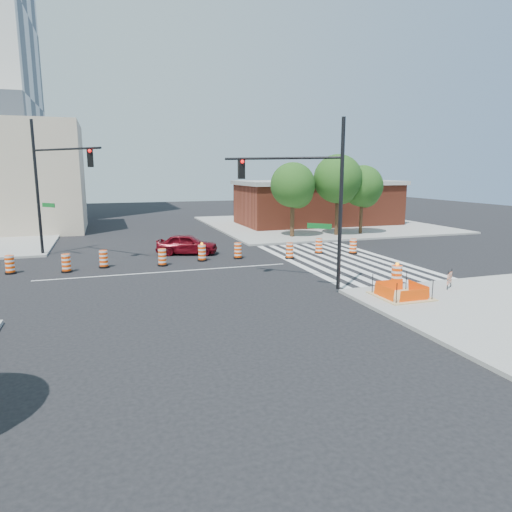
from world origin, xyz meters
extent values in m
plane|color=black|center=(0.00, 0.00, 0.00)|extent=(120.00, 120.00, 0.00)
cube|color=gray|center=(18.00, 18.00, 0.07)|extent=(22.00, 22.00, 0.15)
cube|color=silver|center=(7.80, 0.00, 0.01)|extent=(0.45, 13.50, 0.01)
cube|color=silver|center=(8.70, 0.00, 0.01)|extent=(0.45, 13.50, 0.01)
cube|color=silver|center=(9.60, 0.00, 0.01)|extent=(0.45, 13.50, 0.01)
cube|color=silver|center=(10.50, 0.00, 0.01)|extent=(0.45, 13.50, 0.01)
cube|color=silver|center=(11.40, 0.00, 0.01)|extent=(0.45, 13.50, 0.01)
cube|color=silver|center=(12.30, 0.00, 0.01)|extent=(0.45, 13.50, 0.01)
cube|color=silver|center=(13.20, 0.00, 0.01)|extent=(0.45, 13.50, 0.01)
cube|color=silver|center=(14.10, 0.00, 0.01)|extent=(0.45, 13.50, 0.01)
cube|color=silver|center=(0.00, 0.00, 0.01)|extent=(14.00, 0.12, 0.01)
cube|color=tan|center=(9.00, -9.00, 0.17)|extent=(2.20, 2.20, 0.05)
cube|color=#FF4705|center=(9.00, -9.90, 0.43)|extent=(1.44, 0.02, 0.55)
cube|color=#FF4705|center=(9.00, -8.10, 0.43)|extent=(1.44, 0.02, 0.55)
cube|color=#FF4705|center=(8.10, -9.00, 0.43)|extent=(0.02, 1.44, 0.55)
cube|color=#FF4705|center=(9.90, -9.00, 0.43)|extent=(0.02, 1.44, 0.55)
cylinder|color=black|center=(8.10, -9.90, 0.60)|extent=(0.04, 0.04, 0.90)
cylinder|color=black|center=(9.90, -9.90, 0.60)|extent=(0.04, 0.04, 0.90)
cylinder|color=black|center=(8.10, -8.10, 0.60)|extent=(0.04, 0.04, 0.90)
cylinder|color=black|center=(9.90, -8.10, 0.60)|extent=(0.04, 0.04, 0.90)
cube|color=maroon|center=(18.00, 18.00, 2.10)|extent=(16.00, 8.00, 4.20)
cube|color=gray|center=(18.00, 18.00, 4.40)|extent=(16.50, 8.50, 0.40)
cube|color=#C4AF96|center=(-12.00, 22.00, 5.00)|extent=(14.00, 10.00, 10.00)
imported|color=#610811|center=(2.01, 5.15, 0.70)|extent=(4.42, 2.90, 1.40)
cylinder|color=black|center=(7.00, -6.93, 4.04)|extent=(0.18, 0.18, 7.79)
cylinder|color=black|center=(4.82, -4.99, 6.18)|extent=(4.44, 3.96, 0.12)
cube|color=black|center=(3.29, -3.64, 5.70)|extent=(0.31, 0.27, 0.97)
sphere|color=#FF0C0C|center=(3.29, -3.82, 6.04)|extent=(0.18, 0.18, 0.18)
cube|color=#0C591E|center=(6.28, -6.28, 3.07)|extent=(0.90, 0.80, 0.24)
cylinder|color=black|center=(-7.31, 7.82, 4.51)|extent=(0.20, 0.20, 8.71)
cylinder|color=black|center=(-5.25, 5.28, 6.90)|extent=(4.22, 5.15, 0.13)
cube|color=black|center=(-3.80, 3.51, 6.36)|extent=(0.35, 0.30, 1.09)
sphere|color=#FF0C0C|center=(-3.80, 3.33, 6.74)|extent=(0.20, 0.20, 0.20)
cube|color=#0C591E|center=(-6.62, 6.97, 3.42)|extent=(0.86, 1.04, 0.27)
cylinder|color=black|center=(9.81, -7.48, 0.20)|extent=(0.61, 0.61, 0.10)
cylinder|color=#FF4405|center=(9.81, -7.48, 0.71)|extent=(0.49, 0.49, 0.97)
sphere|color=#FF990C|center=(9.81, -7.48, 1.27)|extent=(0.16, 0.16, 0.16)
cube|color=#FF4405|center=(12.00, -8.50, 0.78)|extent=(0.64, 0.48, 0.25)
cube|color=#FF4405|center=(12.00, -8.50, 0.49)|extent=(0.64, 0.48, 0.20)
cylinder|color=black|center=(11.73, -8.70, 0.60)|extent=(0.04, 0.04, 0.90)
cylinder|color=black|center=(12.28, -8.30, 0.60)|extent=(0.04, 0.04, 0.90)
cylinder|color=#382314|center=(11.73, 9.87, 1.98)|extent=(0.35, 0.35, 3.96)
sphere|color=#144815|center=(11.73, 9.87, 4.46)|extent=(3.72, 3.72, 3.72)
sphere|color=#144815|center=(12.29, 10.20, 3.84)|extent=(2.72, 2.72, 2.72)
sphere|color=#144815|center=(11.29, 9.65, 4.09)|extent=(2.48, 2.48, 2.48)
cylinder|color=#382314|center=(15.74, 9.59, 2.20)|extent=(0.30, 0.30, 4.39)
sphere|color=#144815|center=(15.74, 9.59, 4.94)|extent=(4.12, 4.12, 4.12)
sphere|color=#144815|center=(16.21, 9.87, 4.26)|extent=(3.02, 3.02, 3.02)
sphere|color=#144815|center=(15.37, 9.41, 4.53)|extent=(2.75, 2.75, 2.75)
cylinder|color=#382314|center=(18.23, 9.75, 1.91)|extent=(0.29, 0.29, 3.83)
sphere|color=#144815|center=(18.23, 9.75, 4.31)|extent=(3.59, 3.59, 3.59)
sphere|color=#144815|center=(18.68, 10.02, 3.71)|extent=(2.63, 2.63, 2.63)
sphere|color=#144815|center=(17.87, 9.57, 3.95)|extent=(2.39, 2.39, 2.39)
cylinder|color=black|center=(-8.32, 2.26, 0.05)|extent=(0.60, 0.60, 0.10)
cylinder|color=#FF4405|center=(-8.32, 2.26, 0.55)|extent=(0.48, 0.48, 0.95)
cylinder|color=black|center=(-5.39, 1.69, 0.05)|extent=(0.60, 0.60, 0.10)
cylinder|color=#FF4405|center=(-5.39, 1.69, 0.55)|extent=(0.48, 0.48, 0.95)
cylinder|color=black|center=(-3.40, 2.32, 0.05)|extent=(0.60, 0.60, 0.10)
cylinder|color=#FF4405|center=(-3.40, 2.32, 0.55)|extent=(0.48, 0.48, 0.95)
cylinder|color=black|center=(-0.06, 1.78, 0.05)|extent=(0.60, 0.60, 0.10)
cylinder|color=#FF4405|center=(-0.06, 1.78, 0.55)|extent=(0.48, 0.48, 0.95)
cylinder|color=black|center=(2.50, 2.51, 0.05)|extent=(0.60, 0.60, 0.10)
cylinder|color=#FF4405|center=(2.50, 2.51, 0.55)|extent=(0.48, 0.48, 0.95)
sphere|color=#FF990C|center=(2.50, 2.51, 1.10)|extent=(0.16, 0.16, 0.16)
cylinder|color=black|center=(4.87, 2.57, 0.05)|extent=(0.60, 0.60, 0.10)
cylinder|color=#FF4405|center=(4.87, 2.57, 0.55)|extent=(0.48, 0.48, 0.95)
cylinder|color=black|center=(8.03, 1.48, 0.05)|extent=(0.60, 0.60, 0.10)
cylinder|color=#FF4405|center=(8.03, 1.48, 0.55)|extent=(0.48, 0.48, 0.95)
cylinder|color=black|center=(10.65, 2.54, 0.05)|extent=(0.60, 0.60, 0.10)
cylinder|color=#FF4405|center=(10.65, 2.54, 0.55)|extent=(0.48, 0.48, 0.95)
cylinder|color=black|center=(12.85, 1.75, 0.05)|extent=(0.60, 0.60, 0.10)
cylinder|color=#FF4405|center=(12.85, 1.75, 0.55)|extent=(0.48, 0.48, 0.95)
camera|label=1|loc=(-3.17, -25.38, 5.60)|focal=32.00mm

